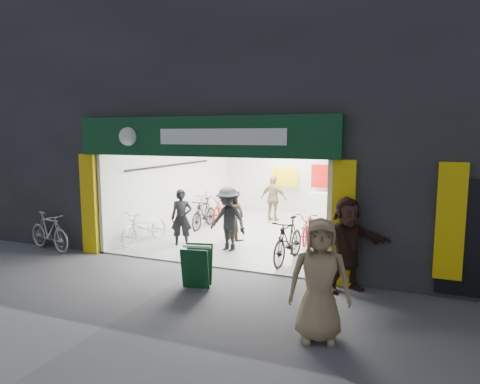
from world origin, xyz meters
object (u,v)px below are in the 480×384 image
Objects in this scene: bike_left_front at (145,227)px; bike_right_front at (288,240)px; pedestrian_near at (319,280)px; parked_bike at (49,231)px; sandwich_board at (197,265)px.

bike_left_front is 4.31m from bike_right_front.
pedestrian_near is at bearing -26.25° from bike_left_front.
parked_bike reaches higher than bike_left_front.
bike_left_front is at bearing 126.16° from sandwich_board.
parked_bike is at bearing -133.03° from bike_left_front.
bike_left_front is 0.99× the size of bike_right_front.
parked_bike is 0.92× the size of pedestrian_near.
parked_bike is 2.02× the size of sandwich_board.
pedestrian_near is (1.50, -3.62, 0.39)m from bike_right_front.
bike_left_front is 2.13× the size of sandwich_board.
sandwich_board is (-2.74, 1.27, -0.47)m from pedestrian_near.
sandwich_board is at bearing 139.32° from pedestrian_near.
pedestrian_near reaches higher than parked_bike.
bike_right_front is at bearing 96.64° from pedestrian_near.
bike_left_front is at bearing -37.05° from parked_bike.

